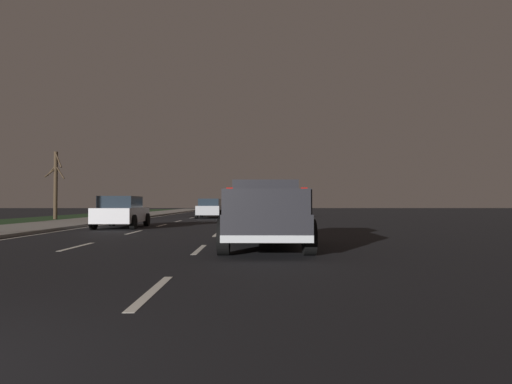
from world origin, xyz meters
The scene contains 8 objects.
ground centered at (27.00, 0.00, 0.00)m, with size 144.00×144.00×0.00m, color black.
sidewalk_shoulder centered at (27.00, 7.45, 0.06)m, with size 108.00×4.00×0.12m, color gray.
grass_verge centered at (27.00, 12.45, 0.00)m, with size 108.00×6.00×0.01m, color #1E3819.
lane_markings centered at (30.13, 3.03, 0.00)m, with size 108.00×7.04×0.01m.
pickup_truck centered at (10.04, -3.51, 0.91)m, with size 5.46×2.35×1.87m.
sedan_white centered at (19.36, 3.26, 0.78)m, with size 4.45×2.11×1.54m.
sedan_silver centered at (33.19, 0.23, 0.78)m, with size 4.42×2.05×1.54m.
bare_tree_far centered at (30.68, 11.49, 2.67)m, with size 1.64×1.78×5.03m.
Camera 1 is at (-2.45, -3.13, 1.23)m, focal length 31.19 mm.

